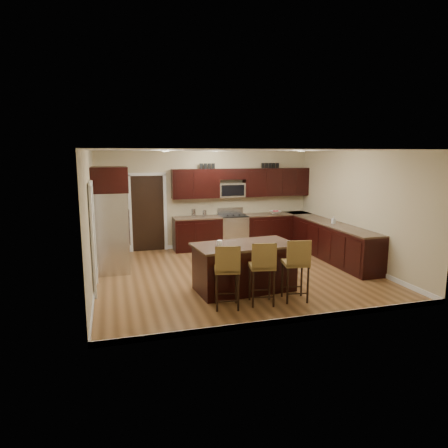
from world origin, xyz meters
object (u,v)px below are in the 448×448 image
object	(u,v)px
island	(244,268)
stool_left	(227,269)
range	(233,231)
stool_right	(297,263)
refrigerator	(111,218)
stool_mid	(263,266)

from	to	relation	value
island	stool_left	world-z (taller)	stool_left
island	stool_left	distance (m)	1.07
range	stool_left	world-z (taller)	stool_left
stool_right	refrigerator	world-z (taller)	refrigerator
stool_right	stool_left	bearing A→B (deg)	-170.54
stool_mid	stool_right	xyz separation A→B (m)	(0.64, -0.00, 0.01)
island	stool_right	distance (m)	1.13
range	stool_right	xyz separation A→B (m)	(-0.16, -4.34, 0.24)
range	stool_right	bearing A→B (deg)	-92.12
range	island	bearing A→B (deg)	-103.67
range	stool_mid	world-z (taller)	stool_mid
stool_left	refrigerator	bearing A→B (deg)	134.88
stool_left	island	bearing A→B (deg)	67.01
island	stool_mid	xyz separation A→B (m)	(0.05, -0.85, 0.28)
refrigerator	stool_left	bearing A→B (deg)	-57.34
island	refrigerator	bearing A→B (deg)	134.59
stool_right	refrigerator	xyz separation A→B (m)	(-3.14, 2.89, 0.49)
stool_left	stool_right	world-z (taller)	stool_right
stool_left	refrigerator	distance (m)	3.47
range	refrigerator	distance (m)	3.68
stool_left	refrigerator	xyz separation A→B (m)	(-1.85, 2.89, 0.50)
stool_left	stool_mid	size ratio (longest dim) A/B	0.99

